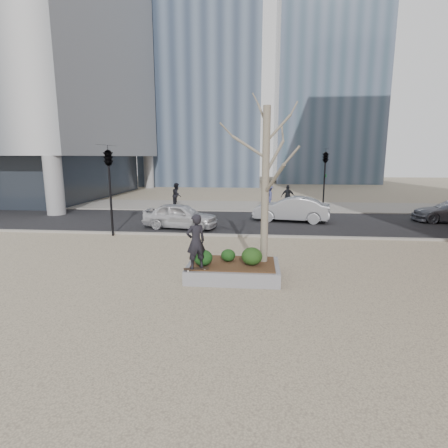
# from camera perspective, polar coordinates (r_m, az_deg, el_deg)

# --- Properties ---
(ground) EXTENTS (120.00, 120.00, 0.00)m
(ground) POSITION_cam_1_polar(r_m,az_deg,el_deg) (11.84, -3.37, -8.47)
(ground) COLOR tan
(ground) RESTS_ON ground
(street) EXTENTS (60.00, 8.00, 0.02)m
(street) POSITION_cam_1_polar(r_m,az_deg,el_deg) (21.46, 0.71, 0.41)
(street) COLOR black
(street) RESTS_ON ground
(far_sidewalk) EXTENTS (60.00, 6.00, 0.02)m
(far_sidewalk) POSITION_cam_1_polar(r_m,az_deg,el_deg) (28.36, 1.89, 2.99)
(far_sidewalk) COLOR gray
(far_sidewalk) RESTS_ON ground
(planter) EXTENTS (3.00, 2.00, 0.45)m
(planter) POSITION_cam_1_polar(r_m,az_deg,el_deg) (11.66, 1.52, -7.59)
(planter) COLOR gray
(planter) RESTS_ON ground
(planter_mulch) EXTENTS (2.70, 1.70, 0.04)m
(planter_mulch) POSITION_cam_1_polar(r_m,az_deg,el_deg) (11.58, 1.53, -6.44)
(planter_mulch) COLOR #382314
(planter_mulch) RESTS_ON planter
(sycamore_tree) EXTENTS (2.80, 2.80, 6.60)m
(sycamore_tree) POSITION_cam_1_polar(r_m,az_deg,el_deg) (11.33, 6.85, 10.16)
(sycamore_tree) COLOR gray
(sycamore_tree) RESTS_ON planter_mulch
(shrub_left) EXTENTS (0.61, 0.61, 0.52)m
(shrub_left) POSITION_cam_1_polar(r_m,az_deg,el_deg) (11.24, -3.44, -5.52)
(shrub_left) COLOR #133C15
(shrub_left) RESTS_ON planter_mulch
(shrub_middle) EXTENTS (0.48, 0.48, 0.41)m
(shrub_middle) POSITION_cam_1_polar(r_m,az_deg,el_deg) (11.69, 0.69, -5.13)
(shrub_middle) COLOR black
(shrub_middle) RESTS_ON planter_mulch
(shrub_right) EXTENTS (0.67, 0.67, 0.57)m
(shrub_right) POSITION_cam_1_polar(r_m,az_deg,el_deg) (11.32, 4.57, -5.27)
(shrub_right) COLOR #1C3E13
(shrub_right) RESTS_ON planter_mulch
(skateboard) EXTENTS (0.80, 0.41, 0.08)m
(skateboard) POSITION_cam_1_polar(r_m,az_deg,el_deg) (10.97, -4.55, -7.38)
(skateboard) COLOR black
(skateboard) RESTS_ON planter
(skateboarder) EXTENTS (0.74, 0.68, 1.70)m
(skateboarder) POSITION_cam_1_polar(r_m,az_deg,el_deg) (10.72, -4.62, -2.87)
(skateboarder) COLOR black
(skateboarder) RESTS_ON skateboard
(police_car) EXTENTS (4.32, 2.30, 1.40)m
(police_car) POSITION_cam_1_polar(r_m,az_deg,el_deg) (19.42, -7.14, 1.34)
(police_car) COLOR silver
(police_car) RESTS_ON street
(car_silver) EXTENTS (4.79, 2.44, 1.51)m
(car_silver) POSITION_cam_1_polar(r_m,az_deg,el_deg) (21.75, 10.92, 2.39)
(car_silver) COLOR #9EA0A5
(car_silver) RESTS_ON street
(pedestrian_a) EXTENTS (0.73, 0.93, 1.89)m
(pedestrian_a) POSITION_cam_1_polar(r_m,az_deg,el_deg) (27.74, -7.70, 4.71)
(pedestrian_a) COLOR black
(pedestrian_a) RESTS_ON far_sidewalk
(pedestrian_b) EXTENTS (0.67, 1.17, 1.80)m
(pedestrian_b) POSITION_cam_1_polar(r_m,az_deg,el_deg) (27.34, 7.37, 4.54)
(pedestrian_b) COLOR #414575
(pedestrian_b) RESTS_ON far_sidewalk
(pedestrian_c) EXTENTS (1.06, 0.49, 1.77)m
(pedestrian_c) POSITION_cam_1_polar(r_m,az_deg,el_deg) (27.48, 10.37, 4.44)
(pedestrian_c) COLOR black
(pedestrian_c) RESTS_ON far_sidewalk
(traffic_light_near) EXTENTS (0.60, 2.48, 4.50)m
(traffic_light_near) POSITION_cam_1_polar(r_m,az_deg,el_deg) (18.22, -18.07, 5.11)
(traffic_light_near) COLOR black
(traffic_light_near) RESTS_ON ground
(traffic_light_far) EXTENTS (0.60, 2.48, 4.50)m
(traffic_light_far) POSITION_cam_1_polar(r_m,az_deg,el_deg) (26.12, 16.06, 6.83)
(traffic_light_far) COLOR black
(traffic_light_far) RESTS_ON ground
(building_glass_a) EXTENTS (16.00, 16.00, 45.00)m
(building_glass_a) POSITION_cam_1_polar(r_m,az_deg,el_deg) (56.72, -3.10, 30.03)
(building_glass_a) COLOR slate
(building_glass_a) RESTS_ON ground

